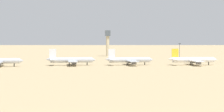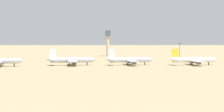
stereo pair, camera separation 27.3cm
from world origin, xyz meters
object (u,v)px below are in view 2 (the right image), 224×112
at_px(light_pole_east, 180,50).
at_px(parked_jet_white_3, 129,60).
at_px(parked_jet_yellow_4, 193,60).
at_px(control_tower, 108,41).
at_px(parked_jet_white_2, 71,60).

bearing_deg(light_pole_east, parked_jet_white_3, -125.92).
height_order(parked_jet_white_3, parked_jet_yellow_4, parked_jet_yellow_4).
relative_size(parked_jet_yellow_4, light_pole_east, 2.46).
relative_size(parked_jet_white_3, light_pole_east, 2.42).
xyz_separation_m(parked_jet_white_3, light_pole_east, (51.66, 71.31, 4.39)).
bearing_deg(parked_jet_white_3, control_tower, 88.12).
bearing_deg(parked_jet_white_3, parked_jet_yellow_4, -8.35).
bearing_deg(parked_jet_white_2, light_pole_east, 35.74).
height_order(parked_jet_white_2, parked_jet_white_3, parked_jet_white_2).
xyz_separation_m(parked_jet_white_2, parked_jet_yellow_4, (80.78, -4.56, 0.03)).
bearing_deg(control_tower, light_pole_east, -47.48).
relative_size(parked_jet_yellow_4, control_tower, 1.32).
height_order(control_tower, light_pole_east, control_tower).
relative_size(parked_jet_white_2, parked_jet_yellow_4, 0.99).
bearing_deg(light_pole_east, parked_jet_yellow_4, -97.24).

